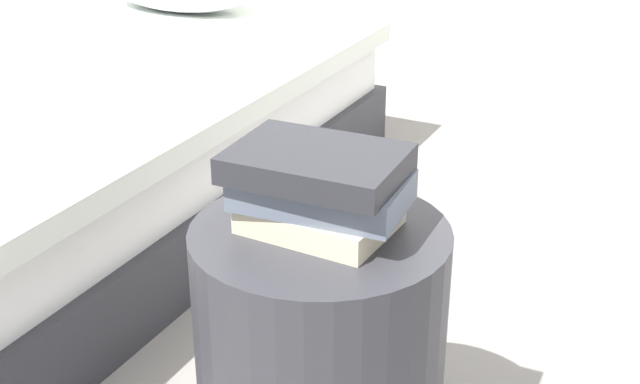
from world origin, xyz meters
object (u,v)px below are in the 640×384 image
book_cream (320,215)px  book_charcoal (317,164)px  bed (35,137)px  book_slate (320,189)px  side_table (320,366)px

book_cream → book_charcoal: size_ratio=0.85×
bed → book_slate: (1.34, -0.64, 0.38)m
side_table → book_slate: 0.34m
book_slate → book_charcoal: 0.05m
bed → book_charcoal: bearing=-27.5°
book_cream → book_slate: book_slate is taller
bed → book_slate: book_slate is taller
side_table → book_slate: (-0.00, 0.01, 0.34)m
book_slate → book_charcoal: bearing=-107.6°
book_slate → bed: bearing=147.9°
bed → side_table: 1.49m
book_charcoal → bed: bearing=150.1°
book_cream → side_table: bearing=-60.6°
bed → book_charcoal: size_ratio=7.48×
bed → book_slate: 1.53m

